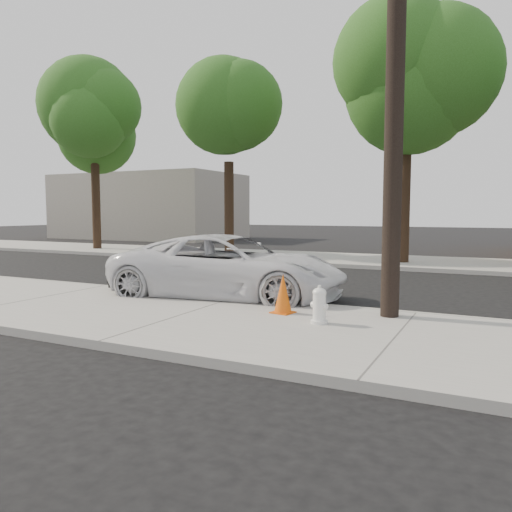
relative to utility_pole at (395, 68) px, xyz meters
name	(u,v)px	position (x,y,z in m)	size (l,w,h in m)	color
ground	(274,290)	(-3.60, 2.70, -4.70)	(120.00, 120.00, 0.00)	black
near_sidewalk	(182,318)	(-3.60, -1.60, -4.62)	(90.00, 4.40, 0.15)	gray
far_sidewalk	(357,260)	(-3.60, 11.20, -4.62)	(90.00, 5.00, 0.15)	gray
curb_near	(237,300)	(-3.60, 0.60, -4.62)	(90.00, 0.12, 0.16)	#9E9B93
building_far	(149,207)	(-23.60, 22.70, -2.20)	(14.00, 8.00, 5.00)	gray
utility_pole	(395,68)	(0.00, 0.00, 0.00)	(1.40, 0.34, 9.00)	black
tree_a	(95,126)	(-17.40, 10.55, 1.83)	(4.65, 4.50, 9.00)	black
tree_b	(231,122)	(-9.41, 10.76, 1.45)	(4.34, 4.20, 8.45)	black
tree_c	(413,83)	(-1.38, 10.34, 2.21)	(4.96, 4.80, 9.55)	black
police_cruiser	(229,267)	(-4.02, 0.98, -3.92)	(2.60, 5.63, 1.56)	white
fire_hydrant	(319,306)	(-0.99, -1.16, -4.24)	(0.34, 0.31, 0.63)	white
traffic_cone	(283,294)	(-1.92, -0.62, -4.18)	(0.46, 0.46, 0.76)	#DF570B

